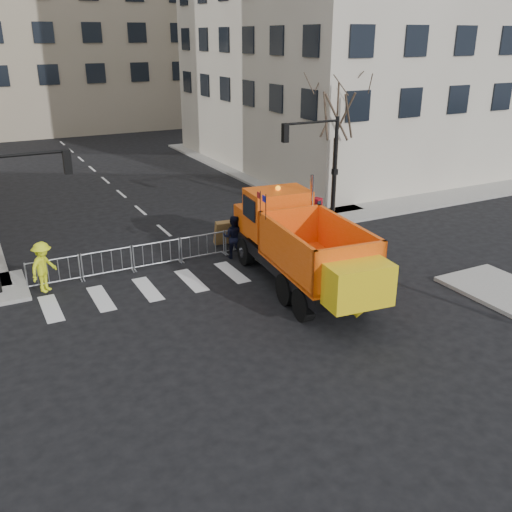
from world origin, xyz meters
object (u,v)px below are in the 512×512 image
cop_a (270,231)px  cop_b (233,237)px  worker (43,267)px  cop_c (257,232)px  plow_truck (301,244)px  newspaper_box (317,208)px

cop_a → cop_b: size_ratio=0.98×
worker → cop_c: bearing=-41.7°
plow_truck → cop_b: size_ratio=5.53×
cop_a → newspaper_box: (4.32, 2.73, -0.25)m
cop_a → newspaper_box: size_ratio=1.72×
plow_truck → cop_b: plow_truck is taller
cop_a → cop_c: 0.63m
cop_a → cop_c: (-0.63, 0.00, 0.05)m
cop_a → worker: worker is taller
cop_a → newspaper_box: bearing=-177.1°
plow_truck → newspaper_box: 8.65m
cop_b → worker: size_ratio=0.99×
cop_b → cop_c: size_ratio=0.97×
cop_b → newspaper_box: (6.14, 2.73, -0.26)m
worker → newspaper_box: size_ratio=1.77×
plow_truck → worker: plow_truck is taller
worker → cop_b: bearing=-41.5°
plow_truck → cop_a: plow_truck is taller
cop_a → worker: size_ratio=0.97×
cop_c → newspaper_box: bearing=161.4°
cop_b → worker: worker is taller
plow_truck → cop_a: size_ratio=5.62×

